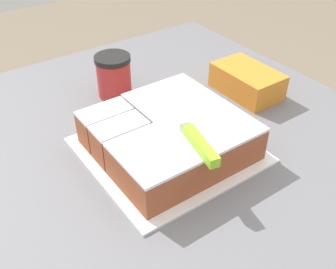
{
  "coord_description": "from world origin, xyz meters",
  "views": [
    {
      "loc": [
        0.51,
        -0.43,
        1.49
      ],
      "look_at": [
        -0.08,
        -0.01,
        0.96
      ],
      "focal_mm": 42.0,
      "sensor_mm": 36.0,
      "label": 1
    }
  ],
  "objects_px": {
    "cake_board": "(168,150)",
    "coffee_cup": "(114,76)",
    "cake": "(170,135)",
    "knife": "(195,138)",
    "storage_box": "(247,81)"
  },
  "relations": [
    {
      "from": "cake_board",
      "to": "knife",
      "type": "relative_size",
      "value": 1.23
    },
    {
      "from": "storage_box",
      "to": "knife",
      "type": "bearing_deg",
      "value": -61.15
    },
    {
      "from": "cake",
      "to": "storage_box",
      "type": "xyz_separation_m",
      "value": [
        -0.09,
        0.34,
        -0.01
      ]
    },
    {
      "from": "knife",
      "to": "storage_box",
      "type": "relative_size",
      "value": 1.55
    },
    {
      "from": "cake_board",
      "to": "knife",
      "type": "xyz_separation_m",
      "value": [
        0.1,
        -0.0,
        0.1
      ]
    },
    {
      "from": "cake",
      "to": "knife",
      "type": "height_order",
      "value": "knife"
    },
    {
      "from": "coffee_cup",
      "to": "storage_box",
      "type": "distance_m",
      "value": 0.38
    },
    {
      "from": "cake_board",
      "to": "coffee_cup",
      "type": "height_order",
      "value": "coffee_cup"
    },
    {
      "from": "cake",
      "to": "storage_box",
      "type": "bearing_deg",
      "value": 105.28
    },
    {
      "from": "knife",
      "to": "storage_box",
      "type": "distance_m",
      "value": 0.39
    },
    {
      "from": "cake_board",
      "to": "cake",
      "type": "relative_size",
      "value": 1.15
    },
    {
      "from": "cake",
      "to": "coffee_cup",
      "type": "relative_size",
      "value": 2.65
    },
    {
      "from": "storage_box",
      "to": "coffee_cup",
      "type": "bearing_deg",
      "value": -123.63
    },
    {
      "from": "cake",
      "to": "storage_box",
      "type": "height_order",
      "value": "cake"
    },
    {
      "from": "cake_board",
      "to": "cake",
      "type": "distance_m",
      "value": 0.04
    }
  ]
}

